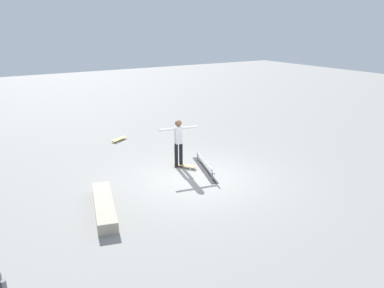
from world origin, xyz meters
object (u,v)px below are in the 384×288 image
object	(u,v)px
loose_skateboard_yellow	(119,139)
skater_main	(178,140)
grind_rail	(204,166)
skate_ledge	(104,206)
skateboard_main	(185,166)

from	to	relation	value
loose_skateboard_yellow	skater_main	bearing A→B (deg)	-111.61
grind_rail	skate_ledge	bearing A→B (deg)	123.93
skateboard_main	loose_skateboard_yellow	xyz separation A→B (m)	(4.21, 0.74, 0.00)
skater_main	loose_skateboard_yellow	distance (m)	4.17
grind_rail	skater_main	bearing A→B (deg)	59.22
grind_rail	loose_skateboard_yellow	distance (m)	4.88
grind_rail	skater_main	distance (m)	1.25
skate_ledge	grind_rail	bearing A→B (deg)	-74.45
skate_ledge	skateboard_main	world-z (taller)	skate_ledge
skate_ledge	loose_skateboard_yellow	distance (m)	6.42
skate_ledge	loose_skateboard_yellow	world-z (taller)	skate_ledge
grind_rail	skate_ledge	size ratio (longest dim) A/B	0.95
grind_rail	skater_main	world-z (taller)	skater_main
grind_rail	skater_main	size ratio (longest dim) A/B	1.46
grind_rail	skate_ledge	xyz separation A→B (m)	(-1.09, 3.93, 0.00)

